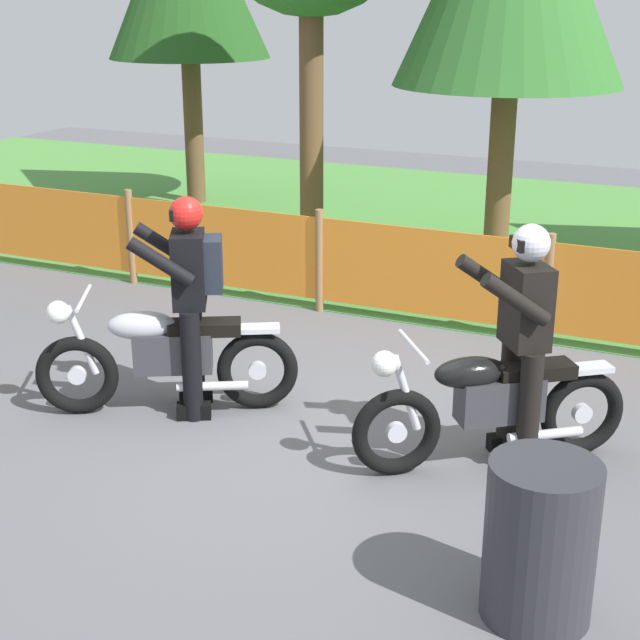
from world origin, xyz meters
name	(u,v)px	position (x,y,z in m)	size (l,w,h in m)	color
ground	(319,430)	(0.00, 0.00, -0.01)	(24.00, 24.00, 0.02)	#5B5B60
grass_verge	(520,235)	(0.00, 6.35, 0.01)	(24.00, 7.76, 0.01)	#4C8C3D
barrier_fence	(428,273)	(0.00, 2.47, 0.54)	(11.47, 0.08, 1.05)	olive
motorcycle_lead	(491,404)	(1.29, 0.00, 0.45)	(1.63, 1.28, 0.93)	black
motorcycle_trailing	(165,355)	(-1.21, -0.20, 0.46)	(1.81, 1.08, 0.95)	black
rider_lead	(522,337)	(1.44, 0.11, 0.92)	(0.73, 0.72, 1.69)	black
rider_trailing	(191,294)	(-1.02, -0.09, 0.95)	(0.79, 0.71, 1.69)	black
spare_drum	(540,541)	(1.96, -1.53, 0.44)	(0.58, 0.58, 0.88)	#2D2D33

